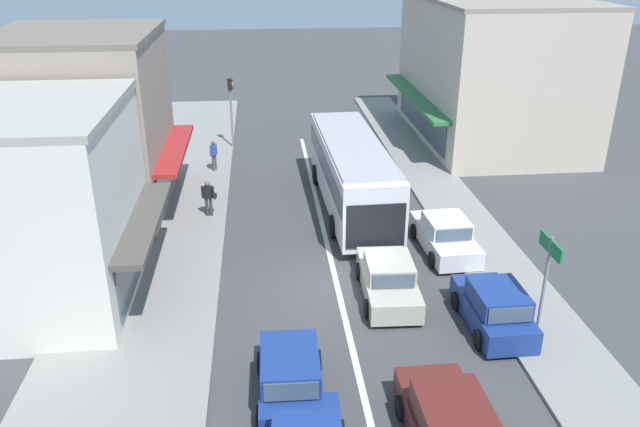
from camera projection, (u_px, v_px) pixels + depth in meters
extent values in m
plane|color=#3F3F42|center=(337.00, 285.00, 22.43)|extent=(140.00, 140.00, 0.00)
cube|color=silver|center=(325.00, 237.00, 26.07)|extent=(0.20, 28.00, 0.01)
cube|color=gray|center=(166.00, 222.00, 27.26)|extent=(5.20, 44.00, 0.14)
cube|color=gray|center=(456.00, 211.00, 28.42)|extent=(2.80, 44.00, 0.12)
cube|color=silver|center=(29.00, 210.00, 20.48)|extent=(6.29, 7.29, 6.54)
cube|color=#4C4742|center=(143.00, 221.00, 21.03)|extent=(1.10, 6.70, 0.20)
cube|color=#425160|center=(135.00, 256.00, 21.52)|extent=(0.06, 5.83, 1.80)
cube|color=#A19D92|center=(9.00, 109.00, 19.11)|extent=(6.45, 7.29, 0.24)
cube|color=gray|center=(85.00, 127.00, 27.42)|extent=(6.57, 7.97, 7.70)
cube|color=maroon|center=(174.00, 149.00, 28.22)|extent=(1.10, 7.33, 0.20)
cube|color=#425160|center=(167.00, 176.00, 28.70)|extent=(0.06, 6.38, 1.80)
cube|color=#6E6358|center=(71.00, 34.00, 25.81)|extent=(6.73, 7.97, 0.24)
cube|color=beige|center=(492.00, 72.00, 37.50)|extent=(8.35, 13.54, 8.16)
cube|color=#2D703D|center=(415.00, 96.00, 37.64)|extent=(1.10, 12.45, 0.20)
cube|color=#425160|center=(421.00, 117.00, 38.21)|extent=(0.06, 10.83, 1.80)
cube|color=silver|center=(352.00, 172.00, 28.21)|extent=(2.78, 10.86, 2.70)
cube|color=#425160|center=(352.00, 163.00, 28.05)|extent=(2.80, 10.43, 0.90)
cube|color=black|center=(376.00, 226.00, 23.36)|extent=(2.25, 0.12, 1.76)
cube|color=#A8A8AC|center=(352.00, 142.00, 27.64)|extent=(2.63, 9.99, 0.12)
cylinder|color=black|center=(316.00, 174.00, 31.63)|extent=(0.28, 0.97, 0.96)
cylinder|color=black|center=(364.00, 172.00, 31.91)|extent=(0.28, 0.97, 0.96)
cylinder|color=black|center=(333.00, 226.00, 25.89)|extent=(0.28, 0.97, 0.96)
cylinder|color=black|center=(392.00, 223.00, 26.17)|extent=(0.28, 0.97, 0.96)
cube|color=#561E19|center=(458.00, 423.00, 14.31)|extent=(1.68, 2.63, 0.68)
cube|color=#425160|center=(441.00, 386.00, 15.51)|extent=(1.51, 0.09, 0.58)
cylinder|color=black|center=(401.00, 408.00, 16.13)|extent=(0.19, 0.62, 0.62)
cylinder|color=black|center=(466.00, 402.00, 16.32)|extent=(0.19, 0.62, 0.62)
cube|color=#B7B29E|center=(388.00, 283.00, 21.58)|extent=(1.89, 4.27, 0.72)
cube|color=#B7B29E|center=(389.00, 268.00, 21.22)|extent=(1.63, 1.86, 0.60)
cube|color=#425160|center=(385.00, 255.00, 22.06)|extent=(1.44, 0.12, 0.51)
cube|color=#425160|center=(394.00, 281.00, 20.38)|extent=(1.41, 0.12, 0.48)
cylinder|color=black|center=(359.00, 271.00, 22.76)|extent=(0.21, 0.63, 0.62)
cylinder|color=black|center=(406.00, 270.00, 22.85)|extent=(0.21, 0.63, 0.62)
cylinder|color=black|center=(368.00, 308.00, 20.46)|extent=(0.21, 0.63, 0.62)
cylinder|color=black|center=(419.00, 307.00, 20.55)|extent=(0.21, 0.63, 0.62)
cube|color=#425160|center=(306.00, 419.00, 14.53)|extent=(1.44, 0.13, 0.51)
cube|color=navy|center=(290.00, 381.00, 16.78)|extent=(1.73, 3.74, 0.76)
cube|color=navy|center=(290.00, 367.00, 16.22)|extent=(1.57, 1.94, 0.64)
cube|color=#425160|center=(289.00, 345.00, 17.11)|extent=(1.40, 0.09, 0.54)
cube|color=#425160|center=(291.00, 392.00, 15.34)|extent=(1.37, 0.09, 0.51)
cylinder|color=black|center=(261.00, 363.00, 17.82)|extent=(0.19, 0.62, 0.62)
cylinder|color=black|center=(318.00, 361.00, 17.93)|extent=(0.19, 0.62, 0.62)
cylinder|color=black|center=(259.00, 418.00, 15.80)|extent=(0.19, 0.62, 0.62)
cylinder|color=black|center=(324.00, 414.00, 15.91)|extent=(0.19, 0.62, 0.62)
cube|color=navy|center=(492.00, 312.00, 19.88)|extent=(1.69, 3.72, 0.76)
cube|color=navy|center=(498.00, 298.00, 19.33)|extent=(1.55, 1.92, 0.64)
cube|color=#425160|center=(487.00, 282.00, 20.21)|extent=(1.40, 0.08, 0.54)
cube|color=#425160|center=(511.00, 315.00, 18.45)|extent=(1.37, 0.08, 0.51)
cylinder|color=black|center=(456.00, 301.00, 20.89)|extent=(0.19, 0.62, 0.62)
cylinder|color=black|center=(503.00, 298.00, 21.06)|extent=(0.19, 0.62, 0.62)
cylinder|color=black|center=(479.00, 339.00, 18.88)|extent=(0.19, 0.62, 0.62)
cylinder|color=black|center=(531.00, 336.00, 19.04)|extent=(0.19, 0.62, 0.62)
cube|color=silver|center=(444.00, 239.00, 24.75)|extent=(1.88, 4.26, 0.72)
cube|color=silver|center=(447.00, 225.00, 24.39)|extent=(1.63, 1.86, 0.60)
cube|color=#425160|center=(439.00, 215.00, 25.22)|extent=(1.44, 0.11, 0.51)
cube|color=#425160|center=(454.00, 235.00, 23.56)|extent=(1.41, 0.11, 0.48)
cylinder|color=black|center=(414.00, 231.00, 25.86)|extent=(0.20, 0.63, 0.62)
cylinder|color=black|center=(454.00, 229.00, 26.08)|extent=(0.20, 0.63, 0.62)
cylinder|color=black|center=(433.00, 259.00, 23.58)|extent=(0.20, 0.63, 0.62)
cylinder|color=black|center=(476.00, 257.00, 23.79)|extent=(0.20, 0.63, 0.62)
cylinder|color=gray|center=(231.00, 114.00, 36.16)|extent=(0.12, 0.12, 4.20)
cube|color=black|center=(230.00, 84.00, 35.45)|extent=(0.24, 0.24, 0.68)
sphere|color=black|center=(232.00, 80.00, 35.37)|extent=(0.13, 0.13, 0.13)
sphere|color=orange|center=(232.00, 84.00, 35.46)|extent=(0.13, 0.13, 0.13)
sphere|color=black|center=(232.00, 88.00, 35.55)|extent=(0.13, 0.13, 0.13)
cylinder|color=gray|center=(543.00, 291.00, 18.58)|extent=(0.10, 0.10, 3.60)
cube|color=#19753D|center=(551.00, 247.00, 17.96)|extent=(0.08, 1.40, 0.44)
cube|color=white|center=(553.00, 247.00, 17.96)|extent=(0.01, 1.10, 0.10)
cylinder|color=#333338|center=(207.00, 207.00, 27.58)|extent=(0.14, 0.14, 0.84)
cylinder|color=#333338|center=(211.00, 207.00, 27.57)|extent=(0.14, 0.14, 0.84)
cube|color=black|center=(208.00, 192.00, 27.29)|extent=(0.39, 0.27, 0.56)
sphere|color=brown|center=(207.00, 184.00, 27.13)|extent=(0.22, 0.22, 0.22)
cylinder|color=black|center=(202.00, 192.00, 27.31)|extent=(0.09, 0.09, 0.54)
cylinder|color=black|center=(213.00, 192.00, 27.28)|extent=(0.09, 0.09, 0.54)
cube|color=black|center=(215.00, 196.00, 27.37)|extent=(0.14, 0.25, 0.22)
cylinder|color=#4C4742|center=(213.00, 163.00, 32.95)|extent=(0.14, 0.14, 0.84)
cylinder|color=#4C4742|center=(215.00, 162.00, 33.10)|extent=(0.14, 0.14, 0.84)
cube|color=#3351A8|center=(213.00, 150.00, 32.74)|extent=(0.37, 0.42, 0.56)
sphere|color=brown|center=(213.00, 143.00, 32.58)|extent=(0.22, 0.22, 0.22)
cylinder|color=#3351A8|center=(211.00, 151.00, 32.54)|extent=(0.09, 0.09, 0.54)
cylinder|color=#3351A8|center=(216.00, 149.00, 32.94)|extent=(0.09, 0.09, 0.54)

